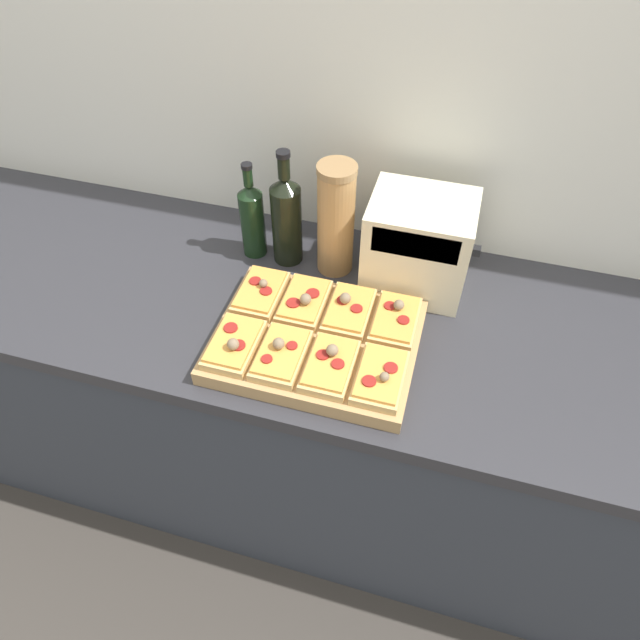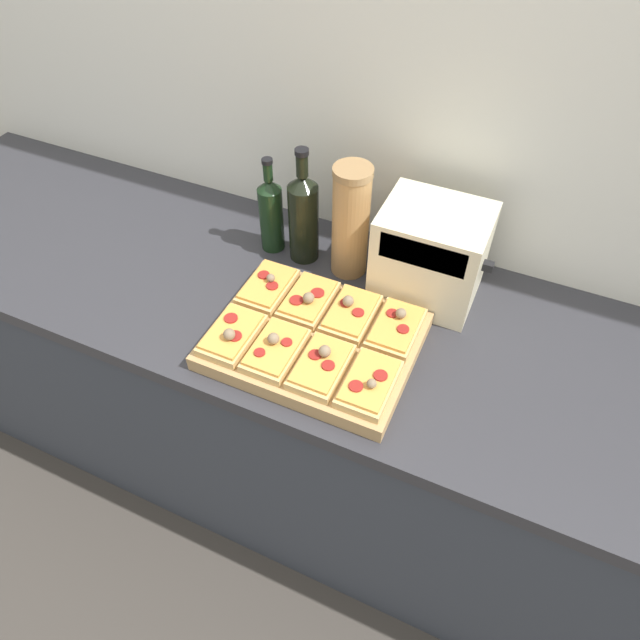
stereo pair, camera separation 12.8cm
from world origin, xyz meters
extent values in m
plane|color=#3D3833|center=(0.00, 0.00, 0.00)|extent=(12.00, 12.00, 0.00)
cube|color=silver|center=(0.00, 0.68, 1.25)|extent=(6.00, 0.06, 2.50)
cube|color=#333842|center=(0.00, 0.32, 0.43)|extent=(2.60, 0.64, 0.85)
cube|color=#2D2D33|center=(0.00, 0.32, 0.87)|extent=(2.63, 0.67, 0.04)
cube|color=tan|center=(0.06, 0.20, 0.91)|extent=(0.45, 0.35, 0.04)
cube|color=tan|center=(-0.10, 0.28, 0.94)|extent=(0.10, 0.16, 0.02)
cube|color=gold|center=(-0.10, 0.28, 0.96)|extent=(0.09, 0.14, 0.01)
cylinder|color=maroon|center=(-0.12, 0.30, 0.96)|extent=(0.03, 0.03, 0.00)
cylinder|color=maroon|center=(-0.08, 0.28, 0.96)|extent=(0.03, 0.03, 0.00)
sphere|color=#7F6B51|center=(-0.10, 0.29, 0.97)|extent=(0.02, 0.02, 0.02)
cube|color=tan|center=(0.01, 0.28, 0.94)|extent=(0.10, 0.16, 0.02)
cube|color=gold|center=(0.01, 0.28, 0.96)|extent=(0.09, 0.14, 0.01)
cylinder|color=maroon|center=(-0.01, 0.26, 0.96)|extent=(0.03, 0.03, 0.00)
cylinder|color=maroon|center=(0.02, 0.30, 0.96)|extent=(0.03, 0.03, 0.00)
sphere|color=#7F6B51|center=(0.02, 0.26, 0.97)|extent=(0.03, 0.03, 0.03)
cube|color=tan|center=(0.11, 0.28, 0.94)|extent=(0.10, 0.16, 0.02)
cube|color=gold|center=(0.11, 0.28, 0.96)|extent=(0.09, 0.14, 0.01)
cylinder|color=maroon|center=(0.10, 0.30, 0.96)|extent=(0.03, 0.03, 0.00)
cylinder|color=maroon|center=(0.13, 0.28, 0.96)|extent=(0.03, 0.03, 0.00)
sphere|color=#7F6B51|center=(0.10, 0.29, 0.97)|extent=(0.03, 0.03, 0.03)
cube|color=tan|center=(0.22, 0.28, 0.94)|extent=(0.10, 0.16, 0.02)
cube|color=gold|center=(0.22, 0.28, 0.96)|extent=(0.09, 0.14, 0.01)
cylinder|color=maroon|center=(0.20, 0.31, 0.96)|extent=(0.03, 0.03, 0.00)
cylinder|color=maroon|center=(0.24, 0.27, 0.96)|extent=(0.03, 0.03, 0.00)
sphere|color=#7F6B51|center=(0.22, 0.31, 0.97)|extent=(0.02, 0.02, 0.02)
cube|color=tan|center=(-0.10, 0.12, 0.94)|extent=(0.10, 0.16, 0.02)
cube|color=gold|center=(-0.10, 0.12, 0.96)|extent=(0.09, 0.14, 0.01)
cylinder|color=maroon|center=(-0.12, 0.14, 0.96)|extent=(0.03, 0.03, 0.00)
cylinder|color=maroon|center=(-0.08, 0.10, 0.96)|extent=(0.03, 0.03, 0.00)
sphere|color=#7F6B51|center=(-0.09, 0.09, 0.97)|extent=(0.03, 0.03, 0.03)
cube|color=tan|center=(0.01, 0.12, 0.94)|extent=(0.10, 0.16, 0.02)
cube|color=gold|center=(0.01, 0.12, 0.96)|extent=(0.09, 0.14, 0.01)
cylinder|color=maroon|center=(-0.01, 0.08, 0.96)|extent=(0.02, 0.02, 0.00)
cylinder|color=maroon|center=(0.03, 0.13, 0.96)|extent=(0.02, 0.02, 0.00)
sphere|color=#7F6B51|center=(0.00, 0.12, 0.97)|extent=(0.03, 0.03, 0.03)
cube|color=tan|center=(0.11, 0.12, 0.94)|extent=(0.10, 0.16, 0.02)
cube|color=gold|center=(0.11, 0.12, 0.96)|extent=(0.09, 0.14, 0.01)
cylinder|color=maroon|center=(0.10, 0.13, 0.96)|extent=(0.03, 0.03, 0.00)
cylinder|color=maroon|center=(0.13, 0.11, 0.96)|extent=(0.03, 0.03, 0.00)
sphere|color=#7F6B51|center=(0.11, 0.13, 0.97)|extent=(0.03, 0.03, 0.03)
cube|color=tan|center=(0.22, 0.12, 0.94)|extent=(0.10, 0.16, 0.02)
cube|color=gold|center=(0.22, 0.12, 0.96)|extent=(0.09, 0.14, 0.01)
cylinder|color=maroon|center=(0.21, 0.09, 0.96)|extent=(0.03, 0.03, 0.00)
cylinder|color=maroon|center=(0.24, 0.13, 0.96)|extent=(0.03, 0.03, 0.00)
sphere|color=#7F6B51|center=(0.23, 0.10, 0.97)|extent=(0.02, 0.02, 0.02)
cylinder|color=black|center=(-0.19, 0.48, 0.98)|extent=(0.06, 0.06, 0.18)
cone|color=black|center=(-0.19, 0.48, 1.09)|extent=(0.06, 0.06, 0.03)
cylinder|color=black|center=(-0.19, 0.48, 1.12)|extent=(0.02, 0.02, 0.05)
cylinder|color=black|center=(-0.19, 0.48, 1.15)|extent=(0.03, 0.03, 0.01)
cylinder|color=black|center=(-0.10, 0.48, 1.00)|extent=(0.08, 0.08, 0.21)
cone|color=black|center=(-0.10, 0.48, 1.12)|extent=(0.08, 0.08, 0.03)
cylinder|color=black|center=(-0.10, 0.48, 1.17)|extent=(0.03, 0.03, 0.06)
cylinder|color=black|center=(-0.10, 0.48, 1.20)|extent=(0.03, 0.03, 0.01)
cylinder|color=#AD7F4C|center=(0.03, 0.48, 1.03)|extent=(0.09, 0.09, 0.28)
cylinder|color=#937047|center=(0.03, 0.48, 1.18)|extent=(0.09, 0.09, 0.02)
cube|color=beige|center=(0.23, 0.48, 1.01)|extent=(0.24, 0.20, 0.24)
cube|color=black|center=(0.23, 0.38, 1.09)|extent=(0.19, 0.01, 0.07)
cube|color=black|center=(0.37, 0.48, 1.02)|extent=(0.02, 0.02, 0.02)
camera|label=1|loc=(0.30, -0.61, 1.89)|focal=32.00mm
camera|label=2|loc=(0.42, -0.57, 1.89)|focal=32.00mm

